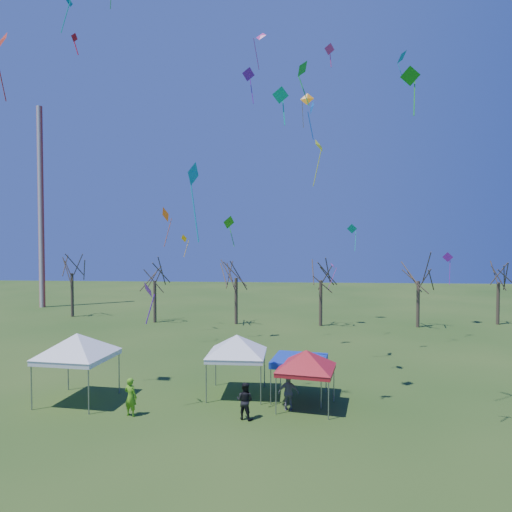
{
  "coord_description": "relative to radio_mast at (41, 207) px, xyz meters",
  "views": [
    {
      "loc": [
        3.0,
        -20.82,
        8.42
      ],
      "look_at": [
        1.22,
        3.0,
        7.58
      ],
      "focal_mm": 32.0,
      "sensor_mm": 36.0,
      "label": 1
    }
  ],
  "objects": [
    {
      "name": "tree_4",
      "position": [
        43.36,
        -10.0,
        -6.44
      ],
      "size": [
        3.58,
        3.58,
        7.89
      ],
      "color": "#3D2D21",
      "rests_on": "ground"
    },
    {
      "name": "tree_2",
      "position": [
        25.63,
        -9.62,
        -6.21
      ],
      "size": [
        3.71,
        3.71,
        8.18
      ],
      "color": "#3D2D21",
      "rests_on": "ground"
    },
    {
      "name": "ground",
      "position": [
        28.0,
        -34.0,
        -12.5
      ],
      "size": [
        140.0,
        140.0,
        0.0
      ],
      "primitive_type": "plane",
      "color": "#244716",
      "rests_on": "ground"
    },
    {
      "name": "kite_2",
      "position": [
        19.86,
        -14.41,
        -1.78
      ],
      "size": [
        1.37,
        1.5,
        3.64
      ],
      "rotation": [
        0.0,
        0.0,
        2.25
      ],
      "color": "#FA5D0D",
      "rests_on": "ground"
    },
    {
      "name": "kite_17",
      "position": [
        32.91,
        -24.42,
        2.1
      ],
      "size": [
        1.02,
        1.2,
        3.17
      ],
      "rotation": [
        0.0,
        0.0,
        1.09
      ],
      "color": "#C3D616",
      "rests_on": "ground"
    },
    {
      "name": "kite_13",
      "position": [
        20.8,
        -11.32,
        -3.95
      ],
      "size": [
        0.9,
        0.86,
        2.24
      ],
      "rotation": [
        0.0,
        0.0,
        2.47
      ],
      "color": "#FFB20D",
      "rests_on": "ground"
    },
    {
      "name": "kite_22",
      "position": [
        35.1,
        -10.94,
        -6.62
      ],
      "size": [
        0.81,
        0.9,
        2.55
      ],
      "rotation": [
        0.0,
        0.0,
        1.36
      ],
      "color": "#F135B6",
      "rests_on": "ground"
    },
    {
      "name": "kite_9",
      "position": [
        35.72,
        -36.24,
        2.34
      ],
      "size": [
        0.85,
        0.58,
        1.99
      ],
      "rotation": [
        0.0,
        0.0,
        2.84
      ],
      "color": "#189A17",
      "rests_on": "ground"
    },
    {
      "name": "person_dark",
      "position": [
        28.91,
        -33.76,
        -11.63
      ],
      "size": [
        1.03,
        0.92,
        1.74
      ],
      "primitive_type": "imported",
      "rotation": [
        0.0,
        0.0,
        2.77
      ],
      "color": "black",
      "rests_on": "ground"
    },
    {
      "name": "kite_7",
      "position": [
        15.34,
        -23.05,
        12.84
      ],
      "size": [
        0.82,
        1.03,
        2.89
      ],
      "rotation": [
        0.0,
        0.0,
        1.4
      ],
      "color": "#0BAF94",
      "rests_on": "ground"
    },
    {
      "name": "kite_24",
      "position": [
        28.01,
        -22.04,
        7.71
      ],
      "size": [
        1.1,
        0.92,
        2.58
      ],
      "rotation": [
        0.0,
        0.0,
        3.66
      ],
      "color": "purple",
      "rests_on": "ground"
    },
    {
      "name": "kite_26",
      "position": [
        28.39,
        -14.28,
        13.77
      ],
      "size": [
        1.28,
        1.2,
        3.15
      ],
      "rotation": [
        0.0,
        0.0,
        5.81
      ],
      "color": "#D8308A",
      "rests_on": "ground"
    },
    {
      "name": "tent_blue",
      "position": [
        31.53,
        -30.72,
        -10.51
      ],
      "size": [
        3.19,
        3.19,
        2.17
      ],
      "rotation": [
        0.0,
        0.0,
        -0.17
      ],
      "color": "gray",
      "rests_on": "ground"
    },
    {
      "name": "kite_1",
      "position": [
        24.08,
        -32.96,
        -6.53
      ],
      "size": [
        0.9,
        1.01,
        2.09
      ],
      "rotation": [
        0.0,
        0.0,
        2.19
      ],
      "color": "purple",
      "rests_on": "ground"
    },
    {
      "name": "person_grey",
      "position": [
        30.96,
        -32.48,
        -11.64
      ],
      "size": [
        1.02,
        0.46,
        1.72
      ],
      "primitive_type": "imported",
      "rotation": [
        0.0,
        0.0,
        3.1
      ],
      "color": "slate",
      "rests_on": "ground"
    },
    {
      "name": "tree_1",
      "position": [
        17.23,
        -9.35,
        -6.71
      ],
      "size": [
        3.42,
        3.42,
        7.54
      ],
      "color": "#3D2D21",
      "rests_on": "ground"
    },
    {
      "name": "kite_11",
      "position": [
        25.92,
        -17.22,
        -2.61
      ],
      "size": [
        1.21,
        1.24,
        2.59
      ],
      "rotation": [
        0.0,
        0.0,
        3.97
      ],
      "color": "green",
      "rests_on": "ground"
    },
    {
      "name": "tent_white_west",
      "position": [
        19.96,
        -32.05,
        -9.17
      ],
      "size": [
        4.65,
        4.65,
        4.12
      ],
      "rotation": [
        0.0,
        0.0,
        -0.11
      ],
      "color": "gray",
      "rests_on": "ground"
    },
    {
      "name": "tree_5",
      "position": [
        51.72,
        -7.93,
        -6.77
      ],
      "size": [
        3.39,
        3.39,
        7.46
      ],
      "color": "#3D2D21",
      "rests_on": "ground"
    },
    {
      "name": "kite_15",
      "position": [
        33.63,
        -23.27,
        8.81
      ],
      "size": [
        0.86,
        0.66,
        1.6
      ],
      "rotation": [
        0.0,
        0.0,
        3.54
      ],
      "color": "#D83083",
      "rests_on": "ground"
    },
    {
      "name": "kite_8",
      "position": [
        16.42,
        -32.47,
        5.94
      ],
      "size": [
        1.28,
        1.2,
        3.49
      ],
      "rotation": [
        0.0,
        0.0,
        5.6
      ],
      "color": "red",
      "rests_on": "ground"
    },
    {
      "name": "person_green",
      "position": [
        23.41,
        -33.77,
        -11.58
      ],
      "size": [
        0.78,
        0.64,
        1.83
      ],
      "primitive_type": "imported",
      "rotation": [
        0.0,
        0.0,
        2.8
      ],
      "color": "#5BAD1B",
      "rests_on": "ground"
    },
    {
      "name": "tent_red",
      "position": [
        31.83,
        -32.08,
        -9.78
      ],
      "size": [
        3.75,
        3.75,
        3.37
      ],
      "rotation": [
        0.0,
        0.0,
        -0.19
      ],
      "color": "gray",
      "rests_on": "ground"
    },
    {
      "name": "kite_3",
      "position": [
        32.61,
        -9.91,
        9.6
      ],
      "size": [
        1.44,
        0.9,
        3.33
      ],
      "rotation": [
        0.0,
        0.0,
        6.1
      ],
      "color": "orange",
      "rests_on": "ground"
    },
    {
      "name": "kite_20",
      "position": [
        18.57,
        -29.0,
        7.54
      ],
      "size": [
        0.37,
        0.56,
        1.23
      ],
      "rotation": [
        0.0,
        0.0,
        4.4
      ],
      "color": "red",
      "rests_on": "ground"
    },
    {
      "name": "kite_18",
      "position": [
        32.2,
        -28.28,
        3.47
      ],
      "size": [
        0.42,
        0.87,
        2.21
      ],
      "rotation": [
        0.0,
        0.0,
        4.92
      ],
      "color": "blue",
      "rests_on": "ground"
    },
    {
      "name": "kite_27",
      "position": [
        31.57,
        -31.89,
        4.36
      ],
      "size": [
        0.84,
        1.03,
        2.17
      ],
      "rotation": [
        0.0,
        0.0,
        4.35
      ],
      "color": "green",
      "rests_on": "ground"
    },
    {
      "name": "tree_0",
      "position": [
        7.15,
        -6.62,
        -6.01
      ],
      "size": [
        3.83,
        3.83,
        8.44
      ],
      "color": "#3D2D21",
      "rests_on": "ground"
    },
    {
      "name": "kite_25",
      "position": [
        30.55,
        -33.8,
        2.5
      ],
      "size": [
        0.89,
        0.68,
        1.76
      ],
      "rotation": [
        0.0,
        0.0,
        3.46
      ],
      "color": "#0CB995",
      "rests_on": "ground"
    },
    {
      "name": "tent_white_mid",
      "position": [
        28.13,
        -30.38,
        -9.45
      ],
      "size": [
        4.29,
        4.29,
        3.78
      ],
      "rotation": [
        0.0,
        0.0,
        -0.01
      ],
      "color": "gray",
      "rests_on": "ground"
    },
    {
      "name": "tree_3",
      "position": [
        34.03,
        -9.96,
        -6.42
      ],
      "size": [
        3.59,
        3.59,
        7.91
      ],
      "color": "#3D2D21",
      "rests_on": "ground"
    },
    {
      "name": "kite_12",
      "position": [
        44.41,
        -15.01,
        -5.6
      ],
      "size": [
        0.9,
        0.59,
        2.77
      ],
      "rotation": [
        0.0,
        0.0,
        2.73
      ],
      "color": "purple",
      "rests_on": "ground"
    },
    {
      "name": "kite_5",
      "position": [
        26.59,
        -34.35,
        -1.14
      ],
      "size": [
        0.59,
        1.16,
        3.65
      ],
      "rotation": [
        0.0,
        0.0,
        4.47
      ],
      "color": "#0DA3C5",
      "rests_on": "ground"
    },
    {
      "name": "radio_mast",
      "position": [
        0.0,
        0.0,
        0.0
      ],
      "size": [
        0.7,
        0.7,
        25.0
      ],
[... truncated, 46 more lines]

